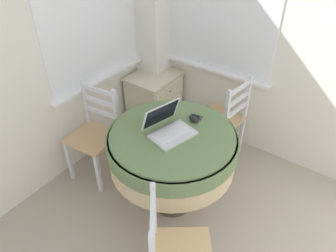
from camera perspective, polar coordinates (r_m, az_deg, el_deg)
The scene contains 8 objects.
corner_room_shell at distance 2.40m, azimuth 9.69°, elevation 11.10°, with size 4.09×5.26×2.55m.
round_dining_table at distance 2.57m, azimuth 0.75°, elevation -3.93°, with size 1.02×1.02×0.77m.
laptop at distance 2.46m, azimuth 0.10°, elevation -0.26°, with size 0.39×0.36×0.22m.
computer_mouse at distance 2.60m, azimuth 4.60°, elevation 1.15°, with size 0.05×0.08×0.04m.
cell_phone at distance 2.66m, azimuth 4.86°, elevation 1.60°, with size 0.07×0.11×0.01m.
dining_chair_near_back_window at distance 3.06m, azimuth -12.57°, elevation -1.53°, with size 0.43×0.43×0.91m.
dining_chair_near_right_window at distance 3.21m, azimuth 9.61°, elevation 0.98°, with size 0.43×0.43×0.91m.
corner_cabinet at distance 3.69m, azimuth -2.35°, elevation 4.42°, with size 0.54×0.45×0.64m.
Camera 1 is at (-0.90, 1.20, 2.31)m, focal length 35.00 mm.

